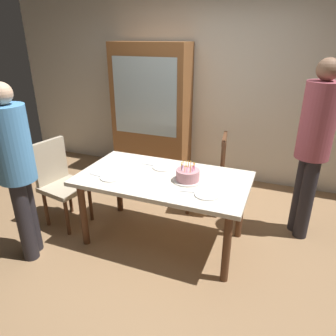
# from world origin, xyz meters

# --- Properties ---
(ground) EXTENTS (6.40, 6.40, 0.00)m
(ground) POSITION_xyz_m (0.00, 0.00, 0.00)
(ground) COLOR #93704C
(back_wall) EXTENTS (6.40, 0.10, 2.60)m
(back_wall) POSITION_xyz_m (0.00, 1.85, 1.30)
(back_wall) COLOR silver
(back_wall) RESTS_ON ground
(dining_table) EXTENTS (1.63, 0.90, 0.73)m
(dining_table) POSITION_xyz_m (0.00, 0.00, 0.64)
(dining_table) COLOR silver
(dining_table) RESTS_ON ground
(birthday_cake) EXTENTS (0.28, 0.28, 0.18)m
(birthday_cake) POSITION_xyz_m (0.25, -0.00, 0.78)
(birthday_cake) COLOR silver
(birthday_cake) RESTS_ON dining_table
(plate_near_celebrant) EXTENTS (0.22, 0.22, 0.01)m
(plate_near_celebrant) POSITION_xyz_m (-0.45, -0.20, 0.73)
(plate_near_celebrant) COLOR white
(plate_near_celebrant) RESTS_ON dining_table
(plate_far_side) EXTENTS (0.22, 0.22, 0.01)m
(plate_far_side) POSITION_xyz_m (-0.08, 0.20, 0.73)
(plate_far_side) COLOR white
(plate_far_side) RESTS_ON dining_table
(plate_near_guest) EXTENTS (0.22, 0.22, 0.01)m
(plate_near_guest) POSITION_xyz_m (0.49, -0.20, 0.73)
(plate_near_guest) COLOR white
(plate_near_guest) RESTS_ON dining_table
(fork_near_celebrant) EXTENTS (0.18, 0.04, 0.01)m
(fork_near_celebrant) POSITION_xyz_m (-0.61, -0.21, 0.73)
(fork_near_celebrant) COLOR silver
(fork_near_celebrant) RESTS_ON dining_table
(fork_far_side) EXTENTS (0.18, 0.03, 0.01)m
(fork_far_side) POSITION_xyz_m (-0.24, 0.22, 0.73)
(fork_far_side) COLOR silver
(fork_far_side) RESTS_ON dining_table
(fork_near_guest) EXTENTS (0.18, 0.05, 0.01)m
(fork_near_guest) POSITION_xyz_m (0.33, -0.21, 0.73)
(fork_near_guest) COLOR silver
(fork_near_guest) RESTS_ON dining_table
(chair_spindle_back) EXTENTS (0.50, 0.50, 0.95)m
(chair_spindle_back) POSITION_xyz_m (0.25, 0.77, 0.46)
(chair_spindle_back) COLOR beige
(chair_spindle_back) RESTS_ON ground
(chair_upholstered) EXTENTS (0.51, 0.51, 0.95)m
(chair_upholstered) POSITION_xyz_m (-1.20, -0.08, 0.53)
(chair_upholstered) COLOR tan
(chair_upholstered) RESTS_ON ground
(person_celebrant) EXTENTS (0.32, 0.32, 1.65)m
(person_celebrant) POSITION_xyz_m (-1.11, -0.68, 0.94)
(person_celebrant) COLOR #262328
(person_celebrant) RESTS_ON ground
(person_guest) EXTENTS (0.32, 0.32, 1.81)m
(person_guest) POSITION_xyz_m (1.30, 0.65, 1.04)
(person_guest) COLOR #262328
(person_guest) RESTS_ON ground
(china_cabinet) EXTENTS (1.10, 0.45, 1.90)m
(china_cabinet) POSITION_xyz_m (-0.82, 1.56, 0.95)
(china_cabinet) COLOR brown
(china_cabinet) RESTS_ON ground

